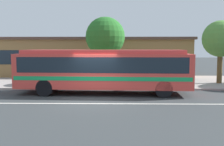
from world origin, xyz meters
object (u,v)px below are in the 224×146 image
Objects in this scene: transit_bus at (104,68)px; pedestrian_walking_along_curb at (155,71)px; street_tree_near_stop at (105,37)px; pedestrian_waiting_near_sign at (64,71)px; bus_stop_sign at (162,66)px; street_tree_mid_block at (221,39)px.

transit_bus is 6.29× the size of pedestrian_walking_along_curb.
street_tree_near_stop is at bearing 164.64° from pedestrian_walking_along_curb.
pedestrian_waiting_near_sign is (-3.10, 3.22, -0.49)m from transit_bus.
bus_stop_sign reaches higher than pedestrian_walking_along_curb.
pedestrian_waiting_near_sign is 7.14m from bus_stop_sign.
street_tree_mid_block is (8.78, 4.20, 1.91)m from transit_bus.
pedestrian_walking_along_curb is 1.43m from bus_stop_sign.
bus_stop_sign is at bearing -10.05° from pedestrian_waiting_near_sign.
pedestrian_waiting_near_sign is at bearing -179.35° from pedestrian_walking_along_curb.
street_tree_near_stop is at bearing 179.13° from street_tree_mid_block.
bus_stop_sign is at bearing -79.84° from pedestrian_walking_along_curb.
street_tree_near_stop is (-4.00, 2.35, 2.08)m from bus_stop_sign.
transit_bus reaches higher than bus_stop_sign.
street_tree_near_stop reaches higher than pedestrian_walking_along_curb.
street_tree_near_stop is (3.01, 1.11, 2.58)m from pedestrian_waiting_near_sign.
street_tree_mid_block is (5.10, 0.90, 2.39)m from pedestrian_walking_along_curb.
pedestrian_walking_along_curb is 0.33× the size of street_tree_near_stop.
street_tree_near_stop is at bearing 91.19° from transit_bus.
transit_bus reaches higher than pedestrian_walking_along_curb.
transit_bus is 2.21× the size of street_tree_mid_block.
street_tree_mid_block reaches higher than pedestrian_walking_along_curb.
pedestrian_walking_along_curb is at bearing 41.92° from transit_bus.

